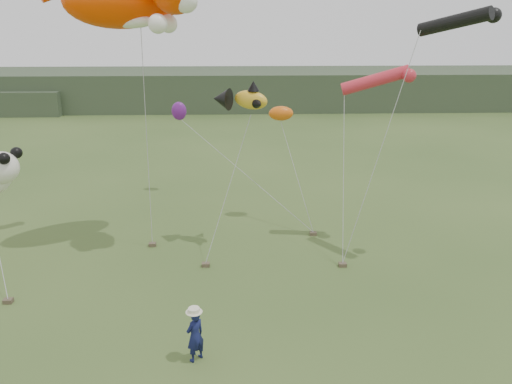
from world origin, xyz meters
TOP-DOWN VIEW (x-y plane):
  - ground at (0.00, 0.00)m, footprint 120.00×120.00m
  - headland at (-3.11, 44.69)m, footprint 90.00×13.00m
  - festival_attendant at (-0.59, -1.30)m, footprint 0.69×0.68m
  - sandbag_anchors at (-0.43, 4.92)m, footprint 12.37×5.60m
  - fish_kite at (0.79, 6.64)m, footprint 2.45×1.61m
  - tube_kites at (7.54, 6.06)m, footprint 5.05×3.46m
  - misc_kites at (0.29, 11.61)m, footprint 6.18×4.85m

SIDE VIEW (x-z plane):
  - ground at x=0.00m, z-range 0.00..0.00m
  - sandbag_anchors at x=-0.43m, z-range 0.00..0.15m
  - festival_attendant at x=-0.59m, z-range 0.00..1.60m
  - headland at x=-3.11m, z-range -0.08..3.92m
  - misc_kites at x=0.29m, z-range 4.20..5.61m
  - fish_kite at x=0.79m, z-range 5.69..6.87m
  - tube_kites at x=7.54m, z-range 6.36..9.76m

